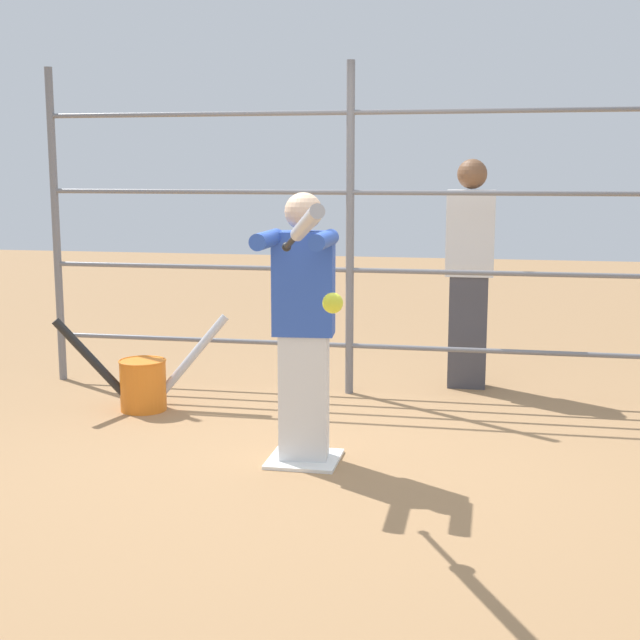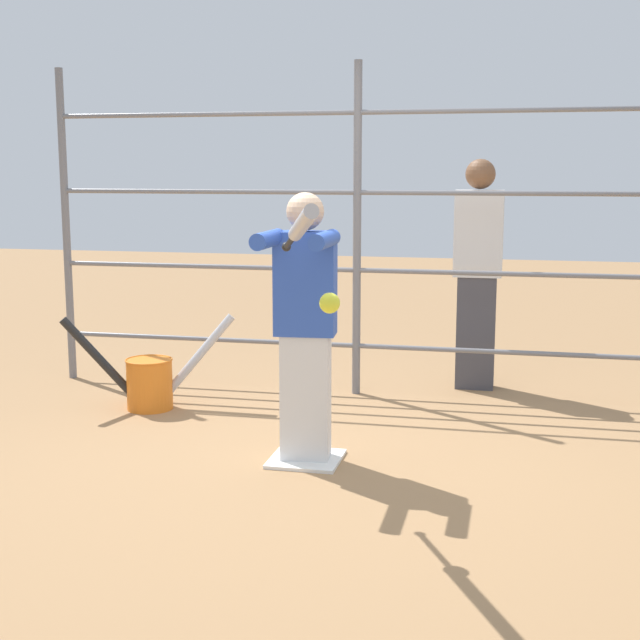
# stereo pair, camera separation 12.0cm
# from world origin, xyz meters

# --- Properties ---
(ground_plane) EXTENTS (24.00, 24.00, 0.00)m
(ground_plane) POSITION_xyz_m (0.00, 0.00, 0.00)
(ground_plane) COLOR #9E754C
(home_plate) EXTENTS (0.40, 0.40, 0.02)m
(home_plate) POSITION_xyz_m (0.00, 0.00, 0.01)
(home_plate) COLOR white
(home_plate) RESTS_ON ground
(fence_backstop) EXTENTS (4.68, 0.06, 2.41)m
(fence_backstop) POSITION_xyz_m (0.00, -1.60, 1.21)
(fence_backstop) COLOR slate
(fence_backstop) RESTS_ON ground
(batter) EXTENTS (0.39, 0.53, 1.53)m
(batter) POSITION_xyz_m (0.00, 0.02, 0.83)
(batter) COLOR silver
(batter) RESTS_ON ground
(baseball_bat_swinging) EXTENTS (0.38, 0.86, 0.28)m
(baseball_bat_swinging) POSITION_xyz_m (-0.20, 0.91, 1.40)
(baseball_bat_swinging) COLOR black
(softball_in_flight) EXTENTS (0.10, 0.10, 0.10)m
(softball_in_flight) POSITION_xyz_m (-0.32, 0.84, 1.05)
(softball_in_flight) COLOR yellow
(bat_bucket) EXTENTS (1.11, 0.54, 0.67)m
(bat_bucket) POSITION_xyz_m (1.32, -0.85, 0.20)
(bat_bucket) COLOR orange
(bat_bucket) RESTS_ON ground
(bystander_behind_fence) EXTENTS (0.36, 0.22, 1.73)m
(bystander_behind_fence) POSITION_xyz_m (-0.85, -1.97, 0.90)
(bystander_behind_fence) COLOR #3F3F47
(bystander_behind_fence) RESTS_ON ground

